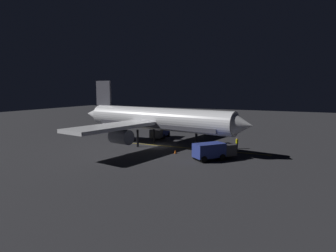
{
  "coord_description": "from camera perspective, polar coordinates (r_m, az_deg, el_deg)",
  "views": [
    {
      "loc": [
        42.81,
        23.05,
        9.52
      ],
      "look_at": [
        0.0,
        2.0,
        3.5
      ],
      "focal_mm": 32.11,
      "sensor_mm": 36.0,
      "label": 1
    }
  ],
  "objects": [
    {
      "name": "catering_truck",
      "position": [
        57.52,
        -1.45,
        -1.05
      ],
      "size": [
        6.04,
        2.87,
        2.52
      ],
      "color": "navy",
      "rests_on": "ground_plane"
    },
    {
      "name": "baggage_truck",
      "position": [
        40.63,
        8.56,
        -4.72
      ],
      "size": [
        5.88,
        5.25,
        2.28
      ],
      "color": "navy",
      "rests_on": "ground_plane"
    },
    {
      "name": "airliner",
      "position": [
        49.24,
        -2.62,
        1.21
      ],
      "size": [
        32.19,
        33.33,
        10.88
      ],
      "color": "white",
      "rests_on": "ground_plane"
    },
    {
      "name": "ground_plane",
      "position": [
        49.57,
        -2.08,
        -4.0
      ],
      "size": [
        180.0,
        180.0,
        0.2
      ],
      "primitive_type": "cube",
      "color": "#2D2D31"
    },
    {
      "name": "traffic_cone_near_right",
      "position": [
        48.62,
        11.09,
        -3.94
      ],
      "size": [
        0.5,
        0.5,
        0.55
      ],
      "color": "#EA590F",
      "rests_on": "ground_plane"
    },
    {
      "name": "ground_crew_worker",
      "position": [
        48.78,
        12.95,
        -3.19
      ],
      "size": [
        0.4,
        0.4,
        1.74
      ],
      "color": "black",
      "rests_on": "ground_plane"
    },
    {
      "name": "traffic_cone_near_left",
      "position": [
        44.15,
        1.38,
        -4.93
      ],
      "size": [
        0.5,
        0.5,
        0.55
      ],
      "color": "#EA590F",
      "rests_on": "ground_plane"
    },
    {
      "name": "apron_guide_stripe",
      "position": [
        48.69,
        2.62,
        -4.09
      ],
      "size": [
        1.0,
        27.74,
        0.01
      ],
      "primitive_type": "cube",
      "rotation": [
        0.0,
        0.0,
        0.03
      ],
      "color": "gold",
      "rests_on": "ground_plane"
    },
    {
      "name": "traffic_cone_under_wing",
      "position": [
        51.14,
        11.82,
        -3.41
      ],
      "size": [
        0.5,
        0.5,
        0.55
      ],
      "color": "#EA590F",
      "rests_on": "ground_plane"
    }
  ]
}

